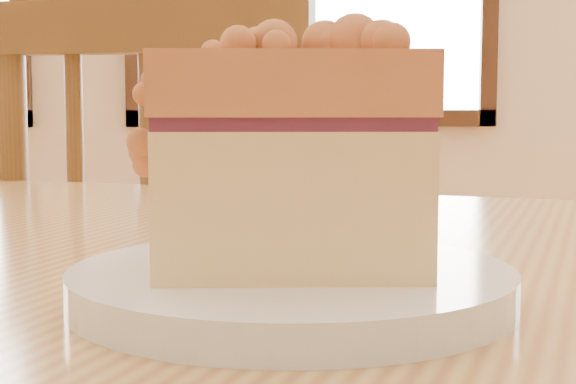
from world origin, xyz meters
The scene contains 3 objects.
cafe_chair_main centered at (-0.13, 0.99, 0.49)m, with size 0.55×0.55×0.98m.
plate centered at (-0.04, 0.20, 0.76)m, with size 0.22×0.22×0.02m.
cake_slice centered at (-0.05, 0.20, 0.82)m, with size 0.14×0.10×0.12m.
Camera 1 is at (-0.07, -0.22, 0.85)m, focal length 55.00 mm.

